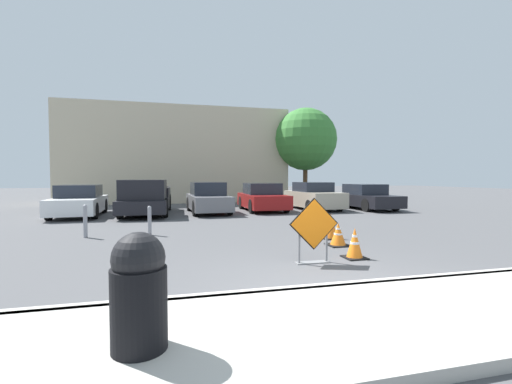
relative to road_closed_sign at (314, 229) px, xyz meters
The scene contains 19 objects.
ground_plane 8.31m from the road_closed_sign, 92.95° to the left, with size 96.00×96.00×0.00m, color #4C4C4F.
sidewalk_strip 2.98m from the road_closed_sign, 98.41° to the right, with size 24.64×2.29×0.14m.
curb_lip 1.89m from the road_closed_sign, 103.81° to the right, with size 24.64×0.20×0.14m.
road_closed_sign is the anchor object (origin of this frame).
traffic_cone_nearest 1.12m from the road_closed_sign, 10.94° to the left, with size 0.46×0.46×0.65m.
traffic_cone_second 2.07m from the road_closed_sign, 48.69° to the left, with size 0.53×0.53×0.59m.
traffic_cone_third 3.00m from the road_closed_sign, 57.09° to the left, with size 0.53×0.53×0.70m.
traffic_cone_fourth 4.12m from the road_closed_sign, 63.34° to the left, with size 0.40×0.40×0.59m.
parked_car_nearest 12.40m from the road_closed_sign, 123.01° to the left, with size 2.03×4.38×1.40m.
pickup_truck 10.96m from the road_closed_sign, 110.80° to the left, with size 2.24×5.62×1.63m.
parked_car_second 10.45m from the road_closed_sign, 95.51° to the left, with size 1.94×4.21×1.50m.
parked_car_third 11.00m from the road_closed_sign, 80.19° to the left, with size 1.96×4.09×1.43m.
parked_car_fourth 11.88m from the road_closed_sign, 66.43° to the left, with size 2.00×4.27×1.47m.
parked_car_fifth 12.90m from the road_closed_sign, 53.76° to the left, with size 1.92×4.52×1.37m.
trash_bin 4.34m from the road_closed_sign, 135.29° to the right, with size 0.51×0.51×1.10m.
bollard_nearest 5.53m from the road_closed_sign, 128.07° to the left, with size 0.12×0.12×0.88m.
bollard_second 6.77m from the road_closed_sign, 139.97° to the left, with size 0.12×0.12×0.96m.
building_facade_backdrop 19.52m from the road_closed_sign, 96.62° to the left, with size 15.20×5.00×6.54m.
street_tree_behind_lot 18.18m from the road_closed_sign, 68.26° to the left, with size 4.41×4.41×6.65m.
Camera 1 is at (-2.37, -4.61, 1.74)m, focal length 24.00 mm.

